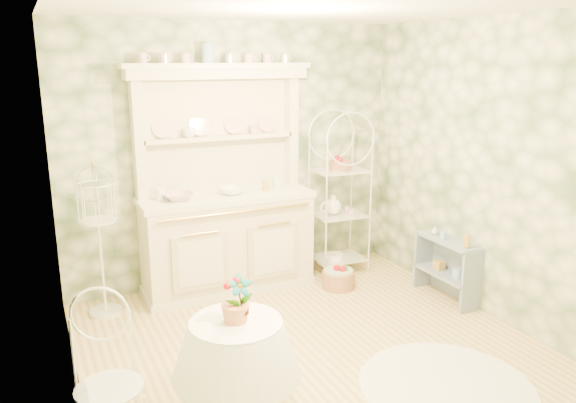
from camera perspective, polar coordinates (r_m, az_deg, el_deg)
name	(u,v)px	position (r m, az deg, el deg)	size (l,w,h in m)	color
floor	(314,350)	(4.79, 2.65, -14.85)	(3.60, 3.60, 0.00)	#D8C17A
ceiling	(318,5)	(4.20, 3.10, 19.35)	(3.60, 3.60, 0.00)	white
wall_left	(65,219)	(3.81, -21.76, -1.63)	(3.60, 3.60, 0.00)	beige
wall_right	(493,171)	(5.37, 20.09, 2.91)	(3.60, 3.60, 0.00)	beige
wall_back	(235,155)	(5.91, -5.42, 4.70)	(3.60, 3.60, 0.00)	beige
wall_front	(491,268)	(2.90, 19.95, -6.34)	(3.60, 3.60, 0.00)	beige
kitchen_dresser	(226,181)	(5.62, -6.30, 2.06)	(1.87, 0.61, 2.29)	beige
bakers_rack	(340,189)	(6.16, 5.28, 1.30)	(0.59, 0.42, 1.90)	white
side_shelf	(447,271)	(5.82, 15.83, -6.80)	(0.25, 0.67, 0.57)	#7A8BA3
round_table	(237,373)	(3.83, -5.20, -16.99)	(0.63, 0.63, 0.69)	white
cafe_chair	(110,393)	(3.65, -17.66, -18.07)	(0.38, 0.38, 0.83)	white
birdcage_stand	(100,246)	(5.42, -18.53, -4.27)	(0.32, 0.32, 1.34)	white
floor_basket	(338,276)	(5.93, 5.14, -7.59)	(0.38, 0.38, 0.25)	#A87253
lace_rug	(446,386)	(4.48, 15.79, -17.57)	(1.28, 1.28, 0.01)	white
bowl_floral	(178,199)	(5.50, -11.14, 0.23)	(0.29, 0.29, 0.07)	white
bowl_white	(232,194)	(5.66, -5.73, 0.81)	(0.24, 0.24, 0.08)	white
cup_left	(190,135)	(5.61, -9.97, 6.72)	(0.12, 0.12, 0.10)	white
cup_right	(254,131)	(5.81, -3.47, 7.17)	(0.10, 0.10, 0.09)	white
potted_geranium	(240,303)	(3.57, -4.88, -10.22)	(0.17, 0.11, 0.32)	#3F7238
bottle_amber	(467,241)	(5.50, 17.74, -3.82)	(0.07, 0.07, 0.17)	#BA8C35
bottle_blue	(444,236)	(5.69, 15.58, -3.38)	(0.05, 0.05, 0.11)	#85B2DC
bottle_glass	(435,231)	(5.83, 14.67, -2.96)	(0.07, 0.07, 0.09)	silver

